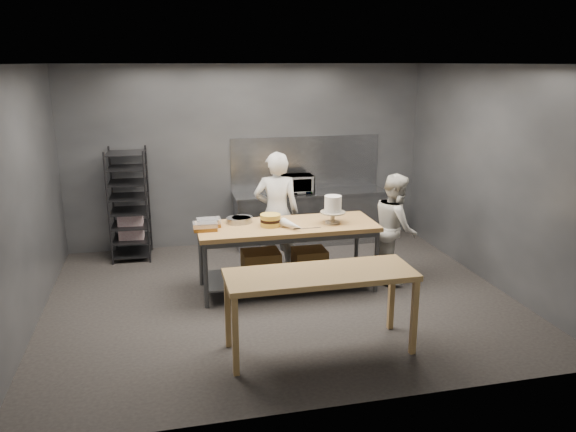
# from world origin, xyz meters

# --- Properties ---
(ground) EXTENTS (6.00, 6.00, 0.00)m
(ground) POSITION_xyz_m (0.00, 0.00, 0.00)
(ground) COLOR black
(ground) RESTS_ON ground
(back_wall) EXTENTS (6.00, 0.04, 3.00)m
(back_wall) POSITION_xyz_m (0.00, 2.50, 1.50)
(back_wall) COLOR #4C4F54
(back_wall) RESTS_ON ground
(work_table) EXTENTS (2.40, 0.90, 0.92)m
(work_table) POSITION_xyz_m (0.13, 0.31, 0.57)
(work_table) COLOR olive
(work_table) RESTS_ON ground
(near_counter) EXTENTS (2.00, 0.70, 0.90)m
(near_counter) POSITION_xyz_m (0.11, -1.46, 0.81)
(near_counter) COLOR olive
(near_counter) RESTS_ON ground
(back_counter) EXTENTS (2.60, 0.60, 0.90)m
(back_counter) POSITION_xyz_m (1.00, 2.18, 0.45)
(back_counter) COLOR slate
(back_counter) RESTS_ON ground
(splashback_panel) EXTENTS (2.60, 0.02, 0.90)m
(splashback_panel) POSITION_xyz_m (1.00, 2.48, 1.35)
(splashback_panel) COLOR slate
(splashback_panel) RESTS_ON back_counter
(speed_rack) EXTENTS (0.63, 0.68, 1.75)m
(speed_rack) POSITION_xyz_m (-1.96, 2.10, 0.86)
(speed_rack) COLOR black
(speed_rack) RESTS_ON ground
(chef_behind) EXTENTS (0.73, 0.55, 1.80)m
(chef_behind) POSITION_xyz_m (0.16, 0.97, 0.90)
(chef_behind) COLOR silver
(chef_behind) RESTS_ON ground
(chef_right) EXTENTS (0.74, 0.86, 1.54)m
(chef_right) POSITION_xyz_m (1.73, 0.30, 0.77)
(chef_right) COLOR silver
(chef_right) RESTS_ON ground
(microwave) EXTENTS (0.54, 0.37, 0.30)m
(microwave) POSITION_xyz_m (0.76, 2.18, 1.05)
(microwave) COLOR black
(microwave) RESTS_ON back_counter
(frosted_cake_stand) EXTENTS (0.34, 0.34, 0.38)m
(frosted_cake_stand) POSITION_xyz_m (0.78, 0.22, 1.15)
(frosted_cake_stand) COLOR #ACA18A
(frosted_cake_stand) RESTS_ON work_table
(layer_cake) EXTENTS (0.27, 0.27, 0.16)m
(layer_cake) POSITION_xyz_m (-0.07, 0.27, 1.00)
(layer_cake) COLOR gold
(layer_cake) RESTS_ON work_table
(cake_pans) EXTENTS (0.75, 0.31, 0.07)m
(cake_pans) POSITION_xyz_m (-0.56, 0.52, 0.96)
(cake_pans) COLOR gray
(cake_pans) RESTS_ON work_table
(piping_bag) EXTENTS (0.28, 0.39, 0.12)m
(piping_bag) POSITION_xyz_m (0.17, 0.04, 0.98)
(piping_bag) COLOR white
(piping_bag) RESTS_ON work_table
(offset_spatula) EXTENTS (0.36, 0.02, 0.02)m
(offset_spatula) POSITION_xyz_m (0.32, 0.04, 0.93)
(offset_spatula) COLOR slate
(offset_spatula) RESTS_ON work_table
(pastry_clamshells) EXTENTS (0.37, 0.38, 0.11)m
(pastry_clamshells) POSITION_xyz_m (-0.90, 0.34, 0.98)
(pastry_clamshells) COLOR #9E691F
(pastry_clamshells) RESTS_ON work_table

